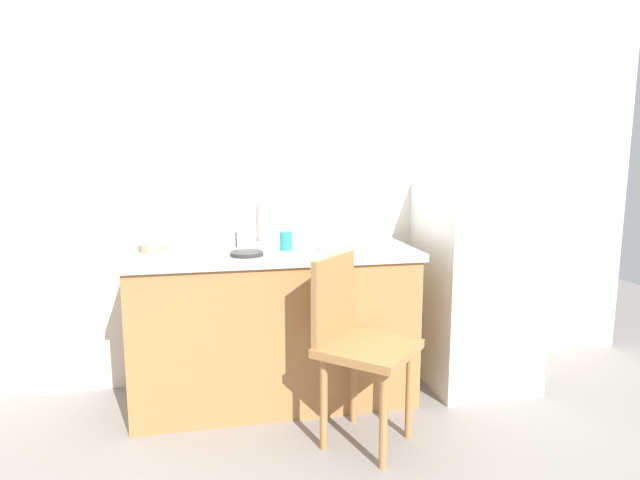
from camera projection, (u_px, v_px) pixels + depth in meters
ground_plane at (305, 459)px, 2.40m from camera, size 8.00×8.00×0.00m
back_wall at (275, 173)px, 3.17m from camera, size 4.80×0.10×2.50m
cabinet_base at (274, 328)px, 2.95m from camera, size 1.49×0.60×0.81m
countertop at (273, 253)px, 2.89m from camera, size 1.53×0.64×0.04m
faucet at (261, 221)px, 3.10m from camera, size 0.02×0.02×0.24m
refrigerator at (474, 284)px, 3.15m from camera, size 0.58×0.62×1.20m
chair at (356, 340)px, 2.49m from camera, size 0.57×0.57×0.89m
dish_tray at (344, 244)px, 2.90m from camera, size 0.28×0.20×0.05m
terracotta_bowl at (153, 248)px, 2.81m from camera, size 0.15×0.15×0.04m
hotplate at (247, 254)px, 2.70m from camera, size 0.17×0.17×0.02m
cup_teal at (286, 241)px, 2.85m from camera, size 0.07×0.07×0.10m
cup_black at (230, 240)px, 2.95m from camera, size 0.08×0.08×0.08m
cup_white at (228, 243)px, 2.78m from camera, size 0.08×0.08×0.10m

